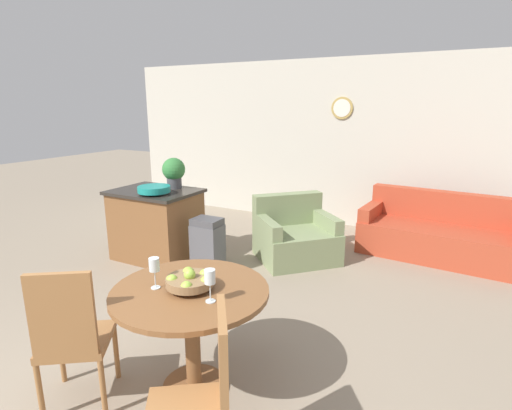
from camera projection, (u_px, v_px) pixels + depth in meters
wall_back at (335, 143)px, 6.56m from camera, size 8.00×0.09×2.70m
dining_table at (191, 313)px, 2.71m from camera, size 1.06×1.06×0.78m
dining_chair_near_left at (71, 334)px, 2.56m from camera, size 0.58×0.58×1.01m
dining_chair_near_right at (202, 398)px, 2.00m from camera, size 0.58×0.58×1.01m
fruit_bowl at (190, 280)px, 2.66m from camera, size 0.32×0.32×0.14m
wine_glass_left at (154, 266)px, 2.65m from camera, size 0.07×0.07×0.22m
wine_glass_right at (210, 278)px, 2.46m from camera, size 0.07×0.07×0.22m
kitchen_island at (157, 224)px, 5.21m from camera, size 1.08×0.80×0.91m
teal_bowl at (154, 189)px, 4.86m from camera, size 0.39×0.39×0.10m
potted_plant at (174, 171)px, 5.17m from camera, size 0.30×0.30×0.40m
trash_bin at (208, 246)px, 4.78m from camera, size 0.35×0.27×0.67m
couch at (440, 236)px, 5.29m from camera, size 2.04×1.03×0.83m
armchair at (295, 238)px, 5.21m from camera, size 1.26×1.26×0.82m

